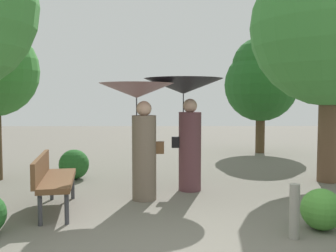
# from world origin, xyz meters

# --- Properties ---
(person_left) EXTENTS (1.22, 1.22, 1.92)m
(person_left) POSITION_xyz_m (-0.47, 2.36, 1.38)
(person_left) COLOR #6B5B4C
(person_left) RESTS_ON ground
(person_right) EXTENTS (1.43, 1.43, 2.03)m
(person_right) POSITION_xyz_m (0.32, 2.99, 1.54)
(person_right) COLOR #563338
(person_right) RESTS_ON ground
(park_bench) EXTENTS (0.74, 1.56, 0.83)m
(park_bench) POSITION_xyz_m (-1.74, 1.72, 0.51)
(park_bench) COLOR #38383D
(park_bench) RESTS_ON ground
(tree_near_right) EXTENTS (3.18, 3.18, 5.21)m
(tree_near_right) POSITION_xyz_m (3.24, 3.69, 3.37)
(tree_near_right) COLOR brown
(tree_near_right) RESTS_ON ground
(tree_mid_right) EXTENTS (2.25, 2.25, 3.57)m
(tree_mid_right) POSITION_xyz_m (2.94, 7.91, 2.29)
(tree_mid_right) COLOR #4C3823
(tree_mid_right) RESTS_ON ground
(bush_path_left) EXTENTS (0.53, 0.53, 0.53)m
(bush_path_left) POSITION_xyz_m (1.93, 0.84, 0.26)
(bush_path_left) COLOR #4C9338
(bush_path_left) RESTS_ON ground
(bush_path_right) EXTENTS (0.62, 0.62, 0.62)m
(bush_path_right) POSITION_xyz_m (-1.94, 4.00, 0.31)
(bush_path_right) COLOR #235B23
(bush_path_right) RESTS_ON ground
(path_marker_post) EXTENTS (0.12, 0.12, 0.66)m
(path_marker_post) POSITION_xyz_m (1.47, 0.54, 0.33)
(path_marker_post) COLOR gray
(path_marker_post) RESTS_ON ground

